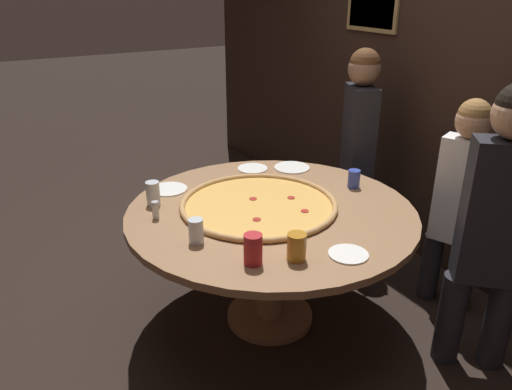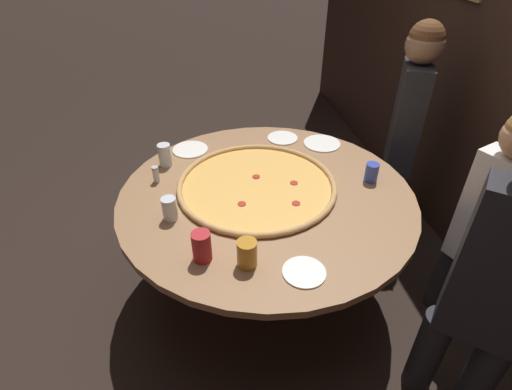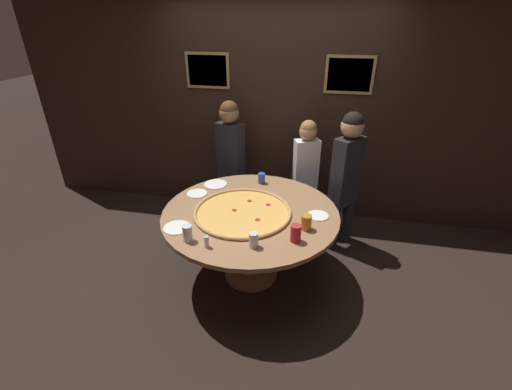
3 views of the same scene
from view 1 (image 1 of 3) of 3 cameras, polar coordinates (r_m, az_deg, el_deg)
ground_plane at (r=3.16m, az=1.58°, el=-13.84°), size 24.00×24.00×0.00m
back_wall at (r=3.52m, az=22.03°, el=11.88°), size 6.40×0.08×2.60m
dining_table at (r=2.83m, az=1.71°, el=-3.94°), size 1.61×1.61×0.74m
giant_pizza at (r=2.80m, az=0.31°, el=-1.07°), size 0.89×0.89×0.03m
drink_cup_by_shaker at (r=2.42m, az=-6.87°, el=-4.10°), size 0.07×0.07×0.12m
drink_cup_centre_back at (r=2.86m, az=-11.69°, el=0.18°), size 0.08×0.08×0.14m
drink_cup_near_right at (r=3.10m, az=11.13°, el=1.84°), size 0.07×0.07×0.11m
drink_cup_far_right at (r=2.27m, az=4.66°, el=-5.93°), size 0.09×0.09×0.13m
drink_cup_beside_pizza at (r=2.23m, az=-0.34°, el=-6.22°), size 0.08×0.08×0.14m
white_plate_beside_cup at (r=2.36m, az=10.51°, el=-6.66°), size 0.19×0.19×0.01m
white_plate_near_front at (r=3.38m, az=4.13°, el=3.16°), size 0.24×0.24×0.01m
white_plate_left_side at (r=3.35m, az=-0.39°, el=3.06°), size 0.20×0.20×0.01m
white_plate_right_side at (r=3.07m, az=-9.95°, el=0.67°), size 0.22×0.22×0.01m
condiment_shaker at (r=2.70m, az=-11.42°, el=-1.68°), size 0.04×0.04×0.10m
diner_centre_back at (r=2.66m, az=25.71°, el=-2.50°), size 0.35×0.37×1.51m
diner_side_left at (r=3.16m, az=22.31°, el=-0.04°), size 0.35×0.24×1.32m
diner_far_left at (r=3.67m, az=11.61°, el=6.09°), size 0.39×0.28×1.49m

